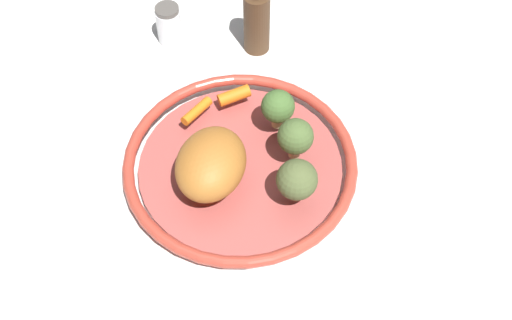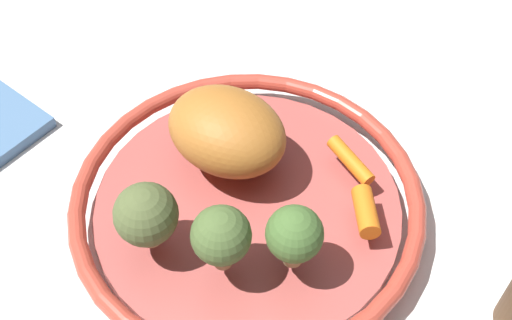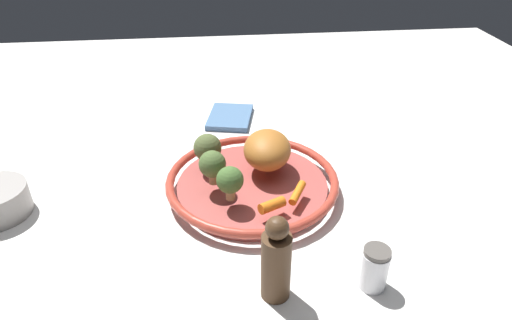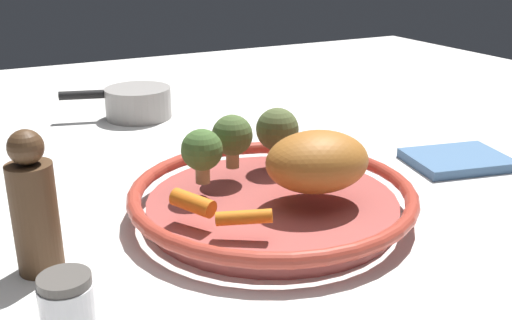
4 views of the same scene
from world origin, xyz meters
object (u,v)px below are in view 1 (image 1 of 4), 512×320
(broccoli_floret_small, at_px, (278,107))
(salt_shaker, at_px, (169,25))
(broccoli_floret_edge, at_px, (297,180))
(pepper_mill, at_px, (257,18))
(baby_carrot_center, at_px, (197,111))
(serving_bowl, at_px, (240,165))
(baby_carrot_near_rim, at_px, (234,95))
(broccoli_floret_mid, at_px, (295,137))
(roast_chicken_piece, at_px, (211,164))

(broccoli_floret_small, distance_m, salt_shaker, 0.29)
(broccoli_floret_edge, relative_size, salt_shaker, 0.92)
(broccoli_floret_small, bearing_deg, pepper_mill, 15.35)
(baby_carrot_center, height_order, pepper_mill, pepper_mill)
(serving_bowl, height_order, baby_carrot_near_rim, baby_carrot_near_rim)
(baby_carrot_center, relative_size, broccoli_floret_edge, 0.86)
(broccoli_floret_mid, bearing_deg, broccoli_floret_edge, -173.53)
(broccoli_floret_edge, bearing_deg, broccoli_floret_small, 17.04)
(serving_bowl, distance_m, pepper_mill, 0.27)
(salt_shaker, height_order, pepper_mill, pepper_mill)
(serving_bowl, height_order, salt_shaker, salt_shaker)
(roast_chicken_piece, height_order, broccoli_floret_edge, roast_chicken_piece)
(baby_carrot_center, bearing_deg, broccoli_floret_mid, -111.16)
(broccoli_floret_mid, xyz_separation_m, salt_shaker, (0.25, 0.24, -0.04))
(serving_bowl, xyz_separation_m, broccoli_floret_edge, (-0.05, -0.08, 0.06))
(baby_carrot_center, bearing_deg, roast_chicken_piece, -160.01)
(broccoli_floret_small, height_order, broccoli_floret_edge, same)
(serving_bowl, height_order, roast_chicken_piece, roast_chicken_piece)
(broccoli_floret_small, xyz_separation_m, broccoli_floret_mid, (-0.05, -0.03, 0.00))
(roast_chicken_piece, bearing_deg, broccoli_floret_mid, -63.75)
(broccoli_floret_edge, distance_m, salt_shaker, 0.40)
(roast_chicken_piece, height_order, broccoli_floret_mid, roast_chicken_piece)
(serving_bowl, bearing_deg, baby_carrot_near_rim, 12.19)
(broccoli_floret_mid, bearing_deg, baby_carrot_center, 68.84)
(baby_carrot_near_rim, xyz_separation_m, broccoli_floret_mid, (-0.09, -0.10, 0.03))
(roast_chicken_piece, distance_m, broccoli_floret_edge, 0.12)
(serving_bowl, distance_m, salt_shaker, 0.31)
(broccoli_floret_small, xyz_separation_m, pepper_mill, (0.20, 0.05, -0.01))
(roast_chicken_piece, xyz_separation_m, pepper_mill, (0.31, -0.03, -0.01))
(baby_carrot_center, xyz_separation_m, pepper_mill, (0.19, -0.07, 0.02))
(roast_chicken_piece, height_order, baby_carrot_near_rim, roast_chicken_piece)
(broccoli_floret_small, distance_m, broccoli_floret_edge, 0.13)
(broccoli_floret_mid, bearing_deg, salt_shaker, 43.13)
(broccoli_floret_mid, bearing_deg, serving_bowl, 101.51)
(broccoli_floret_mid, relative_size, pepper_mill, 0.47)
(baby_carrot_near_rim, distance_m, broccoli_floret_edge, 0.20)
(salt_shaker, bearing_deg, broccoli_floret_small, -133.89)
(serving_bowl, bearing_deg, pepper_mill, 1.53)
(baby_carrot_center, relative_size, broccoli_floret_small, 0.87)
(baby_carrot_near_rim, bearing_deg, baby_carrot_center, 123.91)
(serving_bowl, height_order, broccoli_floret_small, broccoli_floret_small)
(serving_bowl, height_order, pepper_mill, pepper_mill)
(baby_carrot_near_rim, height_order, broccoli_floret_edge, broccoli_floret_edge)
(roast_chicken_piece, distance_m, pepper_mill, 0.31)
(pepper_mill, bearing_deg, broccoli_floret_edge, -164.00)
(broccoli_floret_edge, bearing_deg, pepper_mill, 16.00)
(baby_carrot_center, xyz_separation_m, broccoli_floret_mid, (-0.06, -0.15, 0.03))
(roast_chicken_piece, bearing_deg, serving_bowl, -41.30)
(broccoli_floret_mid, distance_m, broccoli_floret_edge, 0.07)
(baby_carrot_near_rim, xyz_separation_m, pepper_mill, (0.16, -0.02, 0.02))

